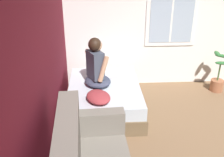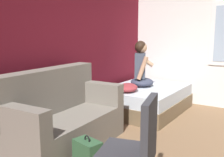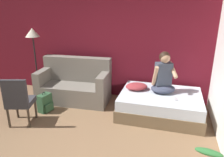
{
  "view_description": "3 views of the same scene",
  "coord_description": "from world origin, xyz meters",
  "px_view_note": "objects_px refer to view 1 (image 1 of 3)",
  "views": [
    {
      "loc": [
        -2.71,
        1.91,
        2.56
      ],
      "look_at": [
        0.29,
        1.73,
        1.16
      ],
      "focal_mm": 42.0,
      "sensor_mm": 36.0,
      "label": 1
    },
    {
      "loc": [
        -3.0,
        -0.38,
        1.51
      ],
      "look_at": [
        0.32,
        1.84,
        0.81
      ],
      "focal_mm": 42.0,
      "sensor_mm": 36.0,
      "label": 2
    },
    {
      "loc": [
        1.63,
        -2.56,
        2.28
      ],
      "look_at": [
        0.47,
        1.54,
        0.82
      ],
      "focal_mm": 35.0,
      "sensor_mm": 36.0,
      "label": 3
    }
  ],
  "objects_px": {
    "cell_phone": "(114,78)",
    "person_seated": "(96,67)",
    "bed": "(104,98)",
    "potted_plant": "(218,77)",
    "throw_pillow": "(98,97)"
  },
  "relations": [
    {
      "from": "person_seated",
      "to": "potted_plant",
      "type": "relative_size",
      "value": 1.03
    },
    {
      "from": "cell_phone",
      "to": "person_seated",
      "type": "bearing_deg",
      "value": 114.65
    },
    {
      "from": "bed",
      "to": "cell_phone",
      "type": "distance_m",
      "value": 0.44
    },
    {
      "from": "bed",
      "to": "person_seated",
      "type": "distance_m",
      "value": 0.61
    },
    {
      "from": "person_seated",
      "to": "cell_phone",
      "type": "distance_m",
      "value": 0.56
    },
    {
      "from": "person_seated",
      "to": "cell_phone",
      "type": "height_order",
      "value": "person_seated"
    },
    {
      "from": "bed",
      "to": "person_seated",
      "type": "xyz_separation_m",
      "value": [
        0.02,
        0.13,
        0.6
      ]
    },
    {
      "from": "potted_plant",
      "to": "person_seated",
      "type": "bearing_deg",
      "value": 102.99
    },
    {
      "from": "person_seated",
      "to": "potted_plant",
      "type": "distance_m",
      "value": 2.62
    },
    {
      "from": "bed",
      "to": "potted_plant",
      "type": "xyz_separation_m",
      "value": [
        0.6,
        -2.37,
        0.07
      ]
    },
    {
      "from": "cell_phone",
      "to": "potted_plant",
      "type": "xyz_separation_m",
      "value": [
        0.29,
        -2.18,
        -0.18
      ]
    },
    {
      "from": "throw_pillow",
      "to": "potted_plant",
      "type": "relative_size",
      "value": 0.56
    },
    {
      "from": "bed",
      "to": "person_seated",
      "type": "bearing_deg",
      "value": 80.41
    },
    {
      "from": "throw_pillow",
      "to": "potted_plant",
      "type": "bearing_deg",
      "value": -65.38
    },
    {
      "from": "bed",
      "to": "person_seated",
      "type": "relative_size",
      "value": 1.96
    }
  ]
}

